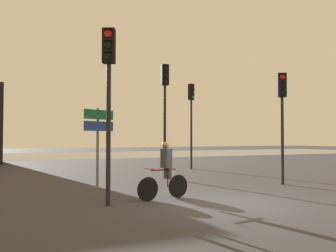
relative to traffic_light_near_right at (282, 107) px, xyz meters
The scene contains 8 objects.
ground_plane 5.54m from the traffic_light_near_right, 148.47° to the right, with size 120.00×120.00×0.00m, color #333338.
water_strip 28.06m from the traffic_light_near_right, 98.28° to the left, with size 80.00×16.00×0.01m, color slate.
traffic_light_near_right is the anchor object (origin of this frame).
traffic_light_far_right 7.67m from the traffic_light_near_right, 87.68° to the left, with size 0.40×0.42×4.78m.
traffic_light_near_left 7.26m from the traffic_light_near_right, 167.87° to the right, with size 0.39×0.41×4.54m.
traffic_light_center 4.91m from the traffic_light_near_right, 129.15° to the left, with size 0.34×0.36×4.91m.
direction_sign_post 7.05m from the traffic_light_near_right, behind, with size 1.00×0.52×2.60m.
cyclist 5.87m from the traffic_light_near_right, 167.17° to the right, with size 1.68×0.52×1.62m.
Camera 1 is at (-5.72, -8.36, 1.71)m, focal length 40.00 mm.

